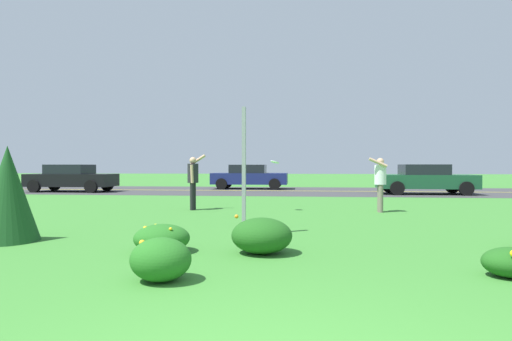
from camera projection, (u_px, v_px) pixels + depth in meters
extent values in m
plane|color=#387A2D|center=(297.00, 212.00, 12.50)|extent=(120.00, 120.00, 0.00)
cube|color=#38383A|center=(299.00, 191.00, 22.75)|extent=(120.00, 8.29, 0.01)
cube|color=yellow|center=(299.00, 191.00, 22.75)|extent=(120.00, 0.16, 0.00)
ellipsoid|color=#1E5619|center=(512.00, 262.00, 5.12)|extent=(0.70, 0.57, 0.37)
ellipsoid|color=#23661E|center=(162.00, 238.00, 6.63)|extent=(0.89, 0.84, 0.45)
sphere|color=yellow|center=(169.00, 236.00, 6.60)|extent=(0.06, 0.06, 0.06)
sphere|color=yellow|center=(171.00, 229.00, 6.39)|extent=(0.05, 0.05, 0.05)
sphere|color=yellow|center=(155.00, 233.00, 6.83)|extent=(0.06, 0.06, 0.06)
sphere|color=yellow|center=(145.00, 228.00, 6.58)|extent=(0.06, 0.06, 0.06)
sphere|color=yellow|center=(169.00, 231.00, 6.72)|extent=(0.08, 0.08, 0.08)
sphere|color=yellow|center=(156.00, 226.00, 6.77)|extent=(0.06, 0.06, 0.06)
sphere|color=yellow|center=(172.00, 233.00, 6.77)|extent=(0.07, 0.07, 0.07)
ellipsoid|color=#23661E|center=(161.00, 259.00, 4.95)|extent=(0.73, 0.66, 0.52)
sphere|color=gold|center=(142.00, 243.00, 5.09)|extent=(0.08, 0.08, 0.08)
sphere|color=gold|center=(155.00, 250.00, 4.86)|extent=(0.08, 0.08, 0.08)
sphere|color=gold|center=(165.00, 249.00, 5.24)|extent=(0.09, 0.09, 0.09)
ellipsoid|color=#1E5619|center=(262.00, 236.00, 6.52)|extent=(0.96, 0.86, 0.56)
sphere|color=orange|center=(248.00, 230.00, 6.56)|extent=(0.07, 0.07, 0.07)
sphere|color=orange|center=(257.00, 226.00, 6.63)|extent=(0.07, 0.07, 0.07)
sphere|color=orange|center=(237.00, 217.00, 6.53)|extent=(0.06, 0.06, 0.06)
cube|color=#93969B|center=(244.00, 171.00, 8.21)|extent=(0.07, 0.10, 2.55)
cone|color=#19471E|center=(8.00, 194.00, 7.54)|extent=(1.09, 1.09, 1.75)
cylinder|color=#232328|center=(193.00, 173.00, 12.98)|extent=(0.34, 0.34, 0.60)
sphere|color=tan|center=(193.00, 160.00, 12.98)|extent=(0.21, 0.21, 0.21)
cylinder|color=black|center=(194.00, 196.00, 13.08)|extent=(0.14, 0.14, 0.85)
cylinder|color=black|center=(192.00, 197.00, 12.91)|extent=(0.14, 0.14, 0.85)
cylinder|color=tan|center=(197.00, 160.00, 13.16)|extent=(0.53, 0.09, 0.38)
cylinder|color=tan|center=(192.00, 174.00, 12.79)|extent=(0.11, 0.09, 0.57)
cylinder|color=silver|center=(380.00, 175.00, 12.36)|extent=(0.34, 0.34, 0.58)
sphere|color=tan|center=(380.00, 162.00, 12.36)|extent=(0.21, 0.21, 0.21)
cylinder|color=#726B5B|center=(381.00, 199.00, 12.28)|extent=(0.14, 0.14, 0.82)
cylinder|color=#726B5B|center=(380.00, 198.00, 12.45)|extent=(0.14, 0.14, 0.82)
cylinder|color=tan|center=(378.00, 162.00, 12.17)|extent=(0.54, 0.09, 0.30)
cylinder|color=tan|center=(378.00, 175.00, 12.56)|extent=(0.11, 0.09, 0.55)
cylinder|color=white|center=(275.00, 162.00, 12.61)|extent=(0.28, 0.27, 0.11)
torus|color=white|center=(275.00, 162.00, 12.61)|extent=(0.28, 0.27, 0.12)
cube|color=black|center=(72.00, 180.00, 22.19)|extent=(4.50, 1.82, 0.66)
cube|color=black|center=(70.00, 169.00, 22.19)|extent=(2.10, 1.64, 0.52)
cylinder|color=black|center=(107.00, 185.00, 22.91)|extent=(0.66, 0.22, 0.66)
cylinder|color=black|center=(91.00, 186.00, 21.14)|extent=(0.66, 0.22, 0.66)
cylinder|color=black|center=(54.00, 185.00, 23.24)|extent=(0.66, 0.22, 0.66)
cylinder|color=black|center=(34.00, 186.00, 21.47)|extent=(0.66, 0.22, 0.66)
cube|color=navy|center=(250.00, 179.00, 24.91)|extent=(4.50, 1.82, 0.66)
cube|color=black|center=(248.00, 169.00, 24.92)|extent=(2.10, 1.64, 0.52)
cylinder|color=black|center=(276.00, 183.00, 25.64)|extent=(0.66, 0.22, 0.66)
cylinder|color=black|center=(275.00, 184.00, 23.87)|extent=(0.66, 0.22, 0.66)
cylinder|color=black|center=(227.00, 183.00, 25.97)|extent=(0.66, 0.22, 0.66)
cylinder|color=black|center=(221.00, 184.00, 24.20)|extent=(0.66, 0.22, 0.66)
cube|color=#194C2D|center=(426.00, 181.00, 20.23)|extent=(4.50, 1.82, 0.66)
cube|color=black|center=(424.00, 170.00, 20.23)|extent=(2.10, 1.64, 0.52)
cylinder|color=black|center=(452.00, 187.00, 20.95)|extent=(0.66, 0.22, 0.66)
cylinder|color=black|center=(466.00, 189.00, 19.18)|extent=(0.66, 0.22, 0.66)
cylinder|color=black|center=(389.00, 186.00, 21.28)|extent=(0.66, 0.22, 0.66)
cylinder|color=black|center=(397.00, 188.00, 19.51)|extent=(0.66, 0.22, 0.66)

